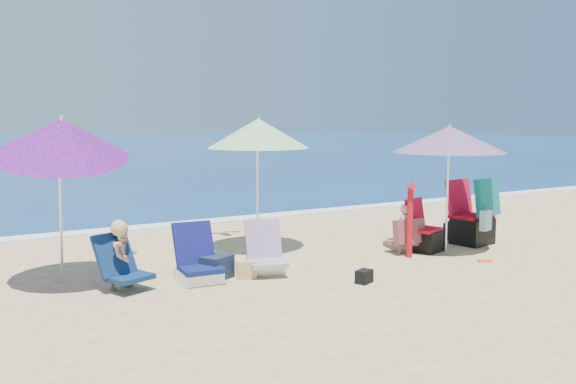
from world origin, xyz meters
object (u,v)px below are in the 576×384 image
umbrella_blue (60,138)px  furled_umbrella (410,215)px  umbrella_turquoise (449,139)px  camp_chair_right (474,220)px  person_left (123,256)px  chair_rainbow (265,259)px  person_center (405,230)px  umbrella_striped (258,133)px  camp_chair_left (425,236)px  chair_navy (198,266)px

umbrella_blue → furled_umbrella: (5.02, -0.99, -1.26)m
umbrella_turquoise → camp_chair_right: umbrella_turquoise is taller
umbrella_blue → person_left: 1.71m
chair_rainbow → person_left: 2.00m
umbrella_blue → person_center: (5.15, -0.73, -1.55)m
chair_rainbow → camp_chair_right: camp_chair_right is taller
person_center → person_left: size_ratio=0.86×
umbrella_striped → umbrella_blue: 3.26m
camp_chair_left → chair_navy: bearing=178.2°
umbrella_striped → person_left: (-2.58, -1.15, -1.52)m
umbrella_striped → umbrella_turquoise: bearing=-30.5°
person_center → person_left: person_left is taller
chair_rainbow → person_center: bearing=-1.4°
umbrella_striped → camp_chair_left: umbrella_striped is taller
umbrella_blue → furled_umbrella: bearing=-11.2°
umbrella_blue → chair_navy: 2.43m
camp_chair_left → person_center: camp_chair_left is taller
furled_umbrella → chair_navy: 3.49m
chair_navy → person_center: bearing=-1.4°
umbrella_blue → umbrella_turquoise: bearing=-9.0°
camp_chair_right → umbrella_turquoise: bearing=-168.9°
furled_umbrella → chair_rainbow: bearing=172.4°
umbrella_blue → chair_rainbow: 3.20m
chair_navy → umbrella_striped: bearing=38.7°
umbrella_turquoise → person_left: (-5.26, 0.43, -1.42)m
umbrella_blue → person_center: bearing=-8.1°
chair_navy → umbrella_turquoise: bearing=-3.8°
chair_rainbow → person_center: person_center is taller
camp_chair_left → umbrella_turquoise: bearing=-26.9°
person_left → umbrella_striped: bearing=24.0°
umbrella_striped → furled_umbrella: bearing=-41.9°
umbrella_blue → person_center: umbrella_blue is taller
umbrella_striped → person_center: (1.96, -1.38, -1.55)m
umbrella_striped → person_center: size_ratio=2.75×
chair_navy → camp_chair_right: bearing=-1.4°
umbrella_striped → person_left: bearing=-156.0°
umbrella_turquoise → camp_chair_right: size_ratio=1.79×
person_center → umbrella_blue: bearing=171.9°
umbrella_blue → umbrella_striped: bearing=11.4°
umbrella_striped → furled_umbrella: umbrella_striped is taller
furled_umbrella → person_left: bearing=173.6°
umbrella_blue → person_left: bearing=-39.1°
umbrella_turquoise → umbrella_striped: size_ratio=0.94×
chair_navy → chair_rainbow: 1.02m
umbrella_turquoise → camp_chair_right: 1.64m
furled_umbrella → camp_chair_right: 1.69m
umbrella_turquoise → furled_umbrella: (-0.85, -0.07, -1.17)m
camp_chair_left → person_center: (-0.40, 0.03, 0.13)m
umbrella_turquoise → person_center: (-0.72, 0.19, -1.46)m
umbrella_turquoise → chair_rainbow: (-3.28, 0.26, -1.66)m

